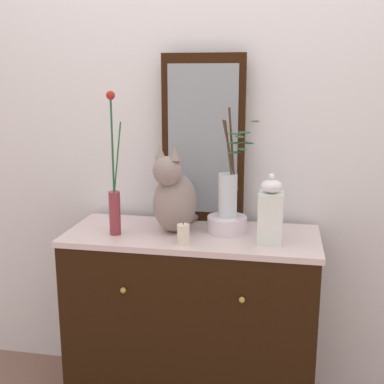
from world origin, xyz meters
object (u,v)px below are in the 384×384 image
mirror_leaning (203,140)px  jar_lidded_porcelain (271,212)px  vase_glass_clear (229,189)px  sideboard (192,321)px  cat_sitting (174,197)px  bowl_porcelain (227,224)px  candle_pillar (183,234)px  vase_slim_green (114,199)px

mirror_leaning → jar_lidded_porcelain: mirror_leaning is taller
vase_glass_clear → jar_lidded_porcelain: bearing=-30.2°
sideboard → vase_glass_clear: bearing=14.6°
sideboard → cat_sitting: cat_sitting is taller
bowl_porcelain → vase_glass_clear: 0.16m
bowl_porcelain → candle_pillar: (-0.15, -0.19, 0.01)m
mirror_leaning → vase_slim_green: 0.48m
vase_glass_clear → vase_slim_green: bearing=-166.1°
sideboard → cat_sitting: 0.57m
mirror_leaning → jar_lidded_porcelain: size_ratio=2.66×
sideboard → jar_lidded_porcelain: bearing=-11.2°
mirror_leaning → vase_glass_clear: 0.28m
mirror_leaning → candle_pillar: mirror_leaning is taller
mirror_leaning → vase_glass_clear: mirror_leaning is taller
jar_lidded_porcelain → vase_slim_green: bearing=-179.0°
bowl_porcelain → sideboard: bearing=-163.4°
cat_sitting → candle_pillar: 0.20m
bowl_porcelain → jar_lidded_porcelain: (0.18, -0.11, 0.09)m
vase_slim_green → vase_glass_clear: (0.47, 0.12, 0.04)m
vase_slim_green → jar_lidded_porcelain: 0.65m
vase_slim_green → bowl_porcelain: (0.46, 0.12, -0.12)m
jar_lidded_porcelain → candle_pillar: (-0.34, -0.08, -0.09)m
mirror_leaning → bowl_porcelain: bearing=-49.9°
sideboard → candle_pillar: size_ratio=11.67×
mirror_leaning → bowl_porcelain: 0.40m
vase_glass_clear → jar_lidded_porcelain: size_ratio=1.64×
mirror_leaning → candle_pillar: size_ratio=8.16×
bowl_porcelain → jar_lidded_porcelain: bearing=-30.4°
vase_glass_clear → candle_pillar: 0.29m
vase_slim_green → bowl_porcelain: bearing=14.5°
sideboard → candle_pillar: bearing=-93.3°
mirror_leaning → vase_slim_green: (-0.33, -0.28, -0.22)m
vase_slim_green → mirror_leaning: bearing=40.1°
sideboard → mirror_leaning: (0.01, 0.20, 0.79)m
sideboard → bowl_porcelain: bowl_porcelain is taller
mirror_leaning → vase_glass_clear: size_ratio=1.62×
bowl_porcelain → jar_lidded_porcelain: size_ratio=0.60×
vase_slim_green → sideboard: bearing=13.6°
vase_slim_green → bowl_porcelain: size_ratio=3.51×
cat_sitting → vase_slim_green: vase_slim_green is taller
sideboard → vase_glass_clear: 0.62m
cat_sitting → jar_lidded_porcelain: bearing=-10.5°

